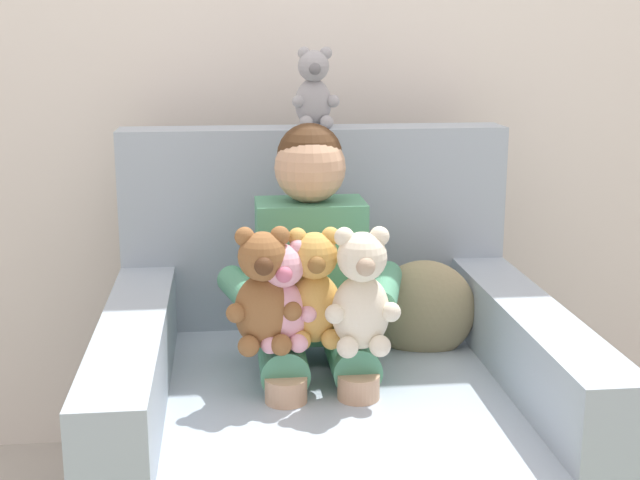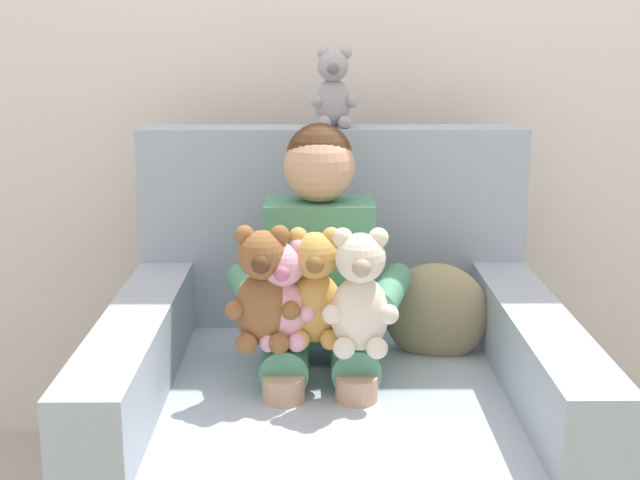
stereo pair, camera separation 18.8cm
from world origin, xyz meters
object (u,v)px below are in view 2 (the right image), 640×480
at_px(seated_child, 320,283).
at_px(plush_pink, 283,297).
at_px(plush_honey, 315,290).
at_px(throw_pillow, 436,314).
at_px(plush_cream, 360,295).
at_px(plush_grey_on_backrest, 334,90).
at_px(armchair, 335,429).
at_px(plush_brown, 263,291).

distance_m(seated_child, plush_pink, 0.17).
bearing_deg(plush_honey, plush_pink, -150.39).
distance_m(seated_child, throw_pillow, 0.33).
bearing_deg(plush_cream, plush_grey_on_backrest, 82.86).
relative_size(armchair, plush_grey_on_backrest, 4.91).
bearing_deg(plush_honey, seated_child, 102.00).
relative_size(armchair, plush_cream, 3.75).
xyz_separation_m(plush_pink, throw_pillow, (0.37, 0.25, -0.12)).
height_order(plush_brown, plush_grey_on_backrest, plush_grey_on_backrest).
bearing_deg(throw_pillow, armchair, -149.46).
height_order(seated_child, plush_brown, seated_child).
relative_size(armchair, plush_pink, 4.25).
bearing_deg(plush_cream, plush_honey, 139.19).
relative_size(plush_honey, plush_brown, 0.96).
bearing_deg(plush_honey, armchair, 76.50).
distance_m(seated_child, plush_grey_on_backrest, 0.55).
height_order(armchair, seated_child, seated_child).
relative_size(plush_cream, throw_pillow, 1.07).
bearing_deg(plush_pink, plush_cream, -34.59).
distance_m(plush_honey, throw_pillow, 0.41).
distance_m(armchair, plush_pink, 0.39).
bearing_deg(plush_grey_on_backrest, armchair, -100.53).
distance_m(plush_pink, plush_cream, 0.17).
bearing_deg(plush_cream, armchair, 97.76).
xyz_separation_m(armchair, throw_pillow, (0.26, 0.15, 0.24)).
bearing_deg(armchair, seated_child, 127.46).
height_order(seated_child, plush_cream, seated_child).
bearing_deg(plush_pink, seated_child, 39.01).
bearing_deg(plush_honey, throw_pillow, 54.35).
bearing_deg(armchair, plush_cream, -70.38).
xyz_separation_m(seated_child, plush_honey, (-0.01, -0.13, 0.02)).
xyz_separation_m(armchair, seated_child, (-0.04, 0.05, 0.35)).
distance_m(seated_child, plush_honey, 0.13).
bearing_deg(plush_brown, plush_pink, -6.90).
bearing_deg(throw_pillow, seated_child, -160.75).
xyz_separation_m(plush_pink, plush_cream, (0.17, -0.04, 0.02)).
height_order(plush_cream, throw_pillow, plush_cream).
relative_size(seated_child, plush_honey, 3.10).
bearing_deg(plush_brown, plush_cream, -24.40).
bearing_deg(armchair, plush_honey, -120.34).
bearing_deg(seated_child, armchair, -46.97).
bearing_deg(armchair, plush_pink, -140.35).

